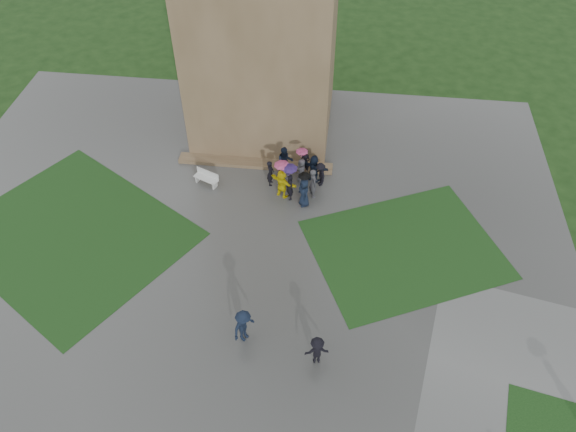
# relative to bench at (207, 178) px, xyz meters

# --- Properties ---
(ground) EXTENTS (120.00, 120.00, 0.00)m
(ground) POSITION_rel_bench_xyz_m (2.44, -8.67, -0.45)
(ground) COLOR black
(plaza) EXTENTS (34.00, 34.00, 0.02)m
(plaza) POSITION_rel_bench_xyz_m (2.44, -6.67, -0.44)
(plaza) COLOR #3A3A37
(plaza) RESTS_ON ground
(lawn_inset_left) EXTENTS (14.10, 13.46, 0.01)m
(lawn_inset_left) POSITION_rel_bench_xyz_m (-6.06, -4.67, -0.43)
(lawn_inset_left) COLOR black
(lawn_inset_left) RESTS_ON plaza
(lawn_inset_right) EXTENTS (11.12, 10.15, 0.01)m
(lawn_inset_right) POSITION_rel_bench_xyz_m (10.94, -3.67, -0.43)
(lawn_inset_right) COLOR black
(lawn_inset_right) RESTS_ON plaza
(tower_plinth) EXTENTS (9.00, 0.80, 0.22)m
(tower_plinth) POSITION_rel_bench_xyz_m (2.44, 1.93, -0.32)
(tower_plinth) COLOR brown
(tower_plinth) RESTS_ON plaza
(bench) EXTENTS (1.51, 0.99, 0.84)m
(bench) POSITION_rel_bench_xyz_m (0.00, 0.00, 0.00)
(bench) COLOR silver
(bench) RESTS_ON plaza
(visitor_cluster) EXTENTS (3.43, 3.43, 2.41)m
(visitor_cluster) POSITION_rel_bench_xyz_m (5.09, 0.18, 0.60)
(visitor_cluster) COLOR black
(visitor_cluster) RESTS_ON plaza
(pedestrian_mid) EXTENTS (1.14, 1.33, 1.84)m
(pedestrian_mid) POSITION_rel_bench_xyz_m (3.81, -9.70, 0.49)
(pedestrian_mid) COLOR black
(pedestrian_mid) RESTS_ON plaza
(pedestrian_near) EXTENTS (1.10, 0.74, 1.57)m
(pedestrian_near) POSITION_rel_bench_xyz_m (7.01, -10.44, 0.35)
(pedestrian_near) COLOR black
(pedestrian_near) RESTS_ON plaza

